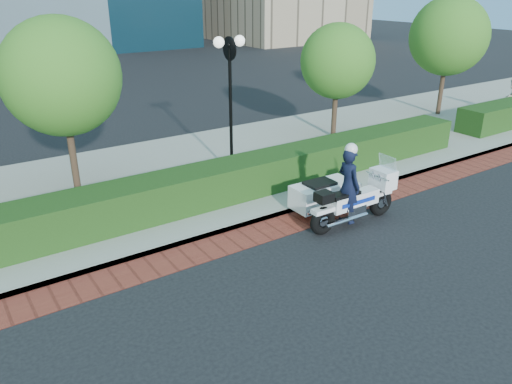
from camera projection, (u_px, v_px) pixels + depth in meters
ground at (313, 253)px, 11.53m from camera, size 120.00×120.00×0.00m
brick_strip at (274, 228)px, 12.67m from camera, size 60.00×1.00×0.01m
sidewalk at (193, 174)px, 16.08m from camera, size 60.00×8.00×0.15m
hedge_main at (231, 180)px, 14.03m from camera, size 18.00×1.20×1.00m
lamppost at (230, 85)px, 14.87m from camera, size 1.02×0.70×4.21m
tree_b at (61, 77)px, 13.36m from camera, size 3.20×3.20×4.89m
tree_c at (338, 61)px, 18.67m from camera, size 2.80×2.80×4.30m
tree_d at (449, 36)px, 21.80m from camera, size 3.40×3.40×5.16m
police_motorcycle at (340, 193)px, 12.85m from camera, size 2.74×1.93×2.22m
pedestrian at (511, 97)px, 22.79m from camera, size 0.86×0.71×1.61m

